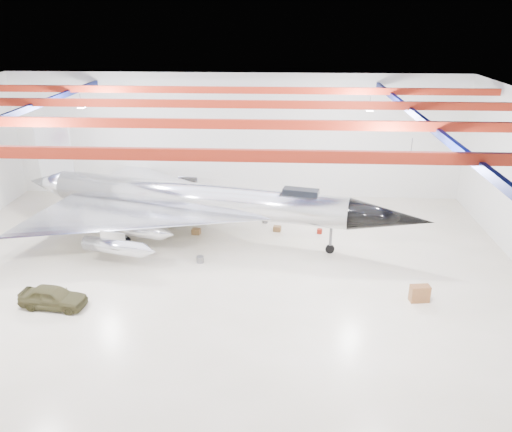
{
  "coord_description": "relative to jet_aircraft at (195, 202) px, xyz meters",
  "views": [
    {
      "loc": [
        4.15,
        -28.47,
        15.78
      ],
      "look_at": [
        2.48,
        2.0,
        3.24
      ],
      "focal_mm": 35.0,
      "sensor_mm": 36.0,
      "label": 1
    }
  ],
  "objects": [
    {
      "name": "floor",
      "position": [
        2.18,
        -5.56,
        -2.79
      ],
      "size": [
        40.0,
        40.0,
        0.0
      ],
      "primitive_type": "plane",
      "color": "#C0B899",
      "rests_on": "ground"
    },
    {
      "name": "wall_back",
      "position": [
        2.18,
        9.44,
        2.71
      ],
      "size": [
        40.0,
        0.0,
        40.0
      ],
      "primitive_type": "plane",
      "rotation": [
        1.57,
        0.0,
        0.0
      ],
      "color": "silver",
      "rests_on": "floor"
    },
    {
      "name": "jeep",
      "position": [
        -6.63,
        -10.09,
        -2.13
      ],
      "size": [
        3.97,
        1.93,
        1.31
      ],
      "primitive_type": "imported",
      "rotation": [
        0.0,
        0.0,
        1.47
      ],
      "color": "#3D391E",
      "rests_on": "floor"
    },
    {
      "name": "ceiling_structure",
      "position": [
        2.18,
        -5.56,
        7.54
      ],
      "size": [
        39.5,
        29.5,
        1.08
      ],
      "color": "maroon",
      "rests_on": "ceiling"
    },
    {
      "name": "jet_aircraft",
      "position": [
        0.0,
        0.0,
        0.0
      ],
      "size": [
        30.82,
        21.32,
        8.5
      ],
      "rotation": [
        0.0,
        0.0,
        -0.23
      ],
      "color": "silver",
      "rests_on": "floor"
    },
    {
      "name": "oil_barrel",
      "position": [
        -0.14,
        0.46,
        -2.57
      ],
      "size": [
        0.7,
        0.61,
        0.43
      ],
      "primitive_type": "cube",
      "rotation": [
        0.0,
        0.0,
        -0.21
      ],
      "color": "olive",
      "rests_on": "floor"
    },
    {
      "name": "parts_bin",
      "position": [
        6.04,
        1.34,
        -2.58
      ],
      "size": [
        0.65,
        0.56,
        0.41
      ],
      "primitive_type": "cube",
      "rotation": [
        0.0,
        0.0,
        -0.18
      ],
      "color": "olive",
      "rests_on": "floor"
    },
    {
      "name": "crate_small",
      "position": [
        -6.08,
        1.42,
        -2.67
      ],
      "size": [
        0.41,
        0.37,
        0.24
      ],
      "primitive_type": "cube",
      "rotation": [
        0.0,
        0.0,
        0.33
      ],
      "color": "#59595B",
      "rests_on": "floor"
    },
    {
      "name": "ceiling",
      "position": [
        2.18,
        -5.56,
        8.21
      ],
      "size": [
        40.0,
        40.0,
        0.0
      ],
      "primitive_type": "plane",
      "rotation": [
        3.14,
        0.0,
        0.0
      ],
      "color": "#0A0F38",
      "rests_on": "wall_back"
    },
    {
      "name": "tool_chest",
      "position": [
        9.29,
        1.07,
        -2.61
      ],
      "size": [
        0.44,
        0.44,
        0.36
      ],
      "primitive_type": "cylinder",
      "rotation": [
        0.0,
        0.0,
        -0.08
      ],
      "color": "maroon",
      "rests_on": "floor"
    },
    {
      "name": "crate_ply",
      "position": [
        -5.38,
        -1.37,
        -2.62
      ],
      "size": [
        0.58,
        0.53,
        0.34
      ],
      "primitive_type": "cube",
      "rotation": [
        0.0,
        0.0,
        0.37
      ],
      "color": "olive",
      "rests_on": "floor"
    },
    {
      "name": "toolbox_red",
      "position": [
        0.81,
        3.94,
        -2.64
      ],
      "size": [
        0.47,
        0.4,
        0.3
      ],
      "primitive_type": "cube",
      "rotation": [
        0.0,
        0.0,
        -0.14
      ],
      "color": "maroon",
      "rests_on": "floor"
    },
    {
      "name": "spares_box",
      "position": [
        5.04,
        2.94,
        -2.59
      ],
      "size": [
        0.54,
        0.54,
        0.4
      ],
      "primitive_type": "cylinder",
      "rotation": [
        0.0,
        0.0,
        0.26
      ],
      "color": "#59595B",
      "rests_on": "floor"
    },
    {
      "name": "engine_drum",
      "position": [
        0.9,
        -4.17,
        -2.56
      ],
      "size": [
        0.61,
        0.61,
        0.45
      ],
      "primitive_type": "cylinder",
      "rotation": [
        0.0,
        0.0,
        -0.27
      ],
      "color": "#59595B",
      "rests_on": "floor"
    },
    {
      "name": "desk",
      "position": [
        14.52,
        -8.33,
        -2.28
      ],
      "size": [
        1.18,
        0.7,
        1.03
      ],
      "primitive_type": "cube",
      "rotation": [
        0.0,
        0.0,
        0.13
      ],
      "color": "brown",
      "rests_on": "floor"
    }
  ]
}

